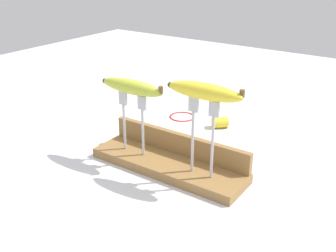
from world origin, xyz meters
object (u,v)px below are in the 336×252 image
at_px(fork_stand_left, 133,118).
at_px(banana_chunk_near, 220,122).
at_px(banana_raised_right, 204,91).
at_px(wire_coil, 182,116).
at_px(fork_stand_right, 203,131).
at_px(banana_raised_left, 132,87).

xyz_separation_m(fork_stand_left, banana_chunk_near, (0.09, 0.33, -0.11)).
bearing_deg(banana_raised_right, wire_coil, 129.13).
distance_m(fork_stand_right, banana_raised_right, 0.10).
relative_size(banana_raised_right, wire_coil, 2.14).
bearing_deg(banana_chunk_near, fork_stand_right, -69.67).
bearing_deg(banana_raised_right, banana_chunk_near, 110.32).
distance_m(fork_stand_left, banana_raised_left, 0.09).
xyz_separation_m(banana_chunk_near, wire_coil, (-0.15, 0.00, -0.01)).
bearing_deg(banana_raised_left, wire_coil, 100.35).
distance_m(fork_stand_left, fork_stand_right, 0.21).
bearing_deg(banana_raised_left, fork_stand_left, 0.67).
distance_m(fork_stand_right, banana_raised_left, 0.22).
bearing_deg(banana_raised_right, fork_stand_left, 180.00).
relative_size(fork_stand_right, banana_raised_left, 1.00).
height_order(fork_stand_left, banana_raised_left, banana_raised_left).
height_order(banana_raised_right, banana_chunk_near, banana_raised_right).
distance_m(banana_raised_right, banana_chunk_near, 0.42).
bearing_deg(wire_coil, fork_stand_right, -50.87).
distance_m(banana_raised_left, wire_coil, 0.40).
bearing_deg(banana_chunk_near, wire_coil, 178.28).
xyz_separation_m(fork_stand_right, banana_raised_right, (-0.00, -0.00, 0.10)).
relative_size(banana_chunk_near, wire_coil, 0.68).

